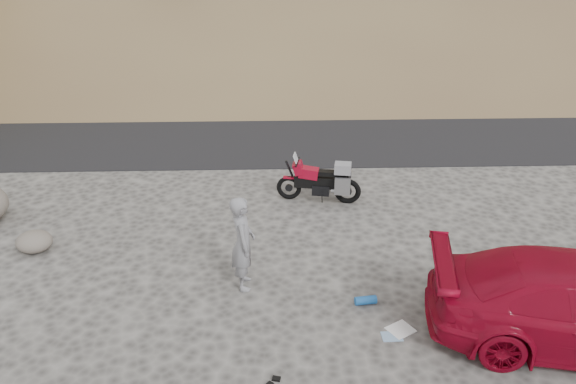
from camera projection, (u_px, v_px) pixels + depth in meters
ground at (293, 286)px, 10.54m from camera, size 140.00×140.00×0.00m
road at (282, 127)px, 18.64m from camera, size 120.00×7.00×0.05m
motorcycle at (323, 182)px, 13.51m from camera, size 2.05×0.80×1.22m
man at (245, 285)px, 10.58m from camera, size 0.49×0.70×1.84m
small_rock at (34, 241)px, 11.58m from camera, size 0.81×0.75×0.44m
gear_white_cloth at (401, 330)px, 9.41m from camera, size 0.54×0.53×0.01m
gear_blue_mat at (366, 300)px, 10.02m from camera, size 0.40×0.20×0.15m
gear_bottle at (445, 311)px, 9.71m from camera, size 0.09×0.09×0.20m
gear_funnel at (451, 336)px, 9.13m from camera, size 0.17×0.17×0.18m
gear_glove_a at (276, 379)px, 8.39m from camera, size 0.14×0.11×0.03m
gear_blue_cloth at (392, 336)px, 9.26m from camera, size 0.34×0.26×0.01m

